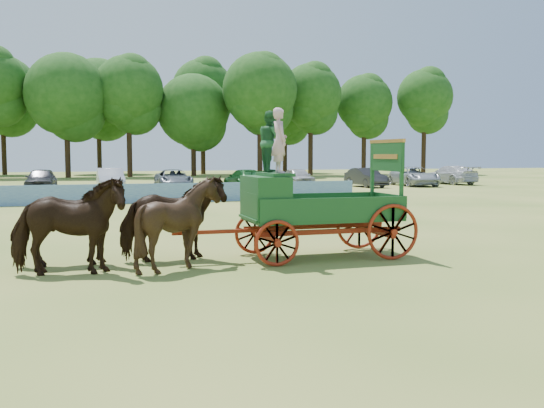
{
  "coord_description": "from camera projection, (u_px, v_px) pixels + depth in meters",
  "views": [
    {
      "loc": [
        -3.17,
        -14.74,
        2.62
      ],
      "look_at": [
        1.57,
        0.46,
        1.3
      ],
      "focal_mm": 40.0,
      "sensor_mm": 36.0,
      "label": 1
    }
  ],
  "objects": [
    {
      "name": "horse_wheel_right",
      "position": [
        173.0,
        218.0,
        14.77
      ],
      "size": [
        2.58,
        1.36,
        2.1
      ],
      "primitive_type": "imported",
      "rotation": [
        0.0,
        0.0,
        1.67
      ],
      "color": "black",
      "rests_on": "ground"
    },
    {
      "name": "horse_lead_right",
      "position": [
        69.0,
        222.0,
        14.06
      ],
      "size": [
        2.53,
        1.24,
        2.1
      ],
      "primitive_type": "imported",
      "rotation": [
        0.0,
        0.0,
        1.61
      ],
      "color": "black",
      "rests_on": "ground"
    },
    {
      "name": "farm_dray",
      "position": [
        294.0,
        194.0,
        15.1
      ],
      "size": [
        6.0,
        2.0,
        3.71
      ],
      "color": "#A12610",
      "rests_on": "ground"
    },
    {
      "name": "horse_wheel_left",
      "position": [
        179.0,
        223.0,
        13.72
      ],
      "size": [
        2.22,
        2.06,
        2.1
      ],
      "primitive_type": "imported",
      "rotation": [
        0.0,
        0.0,
        1.36
      ],
      "color": "black",
      "rests_on": "ground"
    },
    {
      "name": "sponsor_banner",
      "position": [
        127.0,
        194.0,
        31.97
      ],
      "size": [
        26.0,
        0.08,
        1.05
      ],
      "primitive_type": "cube",
      "color": "#1C4B99",
      "rests_on": "ground"
    },
    {
      "name": "ground",
      "position": [
        218.0,
        259.0,
        15.18
      ],
      "size": [
        160.0,
        160.0,
        0.0
      ],
      "primitive_type": "plane",
      "color": "tan",
      "rests_on": "ground"
    },
    {
      "name": "horse_lead_left",
      "position": [
        68.0,
        227.0,
        13.01
      ],
      "size": [
        2.6,
        1.41,
        2.1
      ],
      "primitive_type": "imported",
      "rotation": [
        0.0,
        0.0,
        1.45
      ],
      "color": "black",
      "rests_on": "ground"
    },
    {
      "name": "parked_cars",
      "position": [
        174.0,
        179.0,
        44.72
      ],
      "size": [
        55.75,
        7.62,
        1.64
      ],
      "color": "silver",
      "rests_on": "ground"
    },
    {
      "name": "treeline",
      "position": [
        62.0,
        93.0,
        70.03
      ],
      "size": [
        91.22,
        24.49,
        15.24
      ],
      "color": "#382314",
      "rests_on": "ground"
    }
  ]
}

